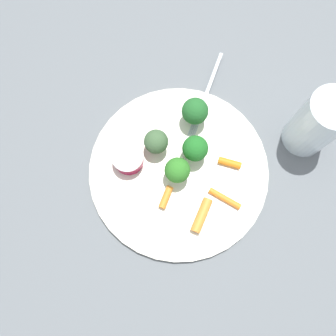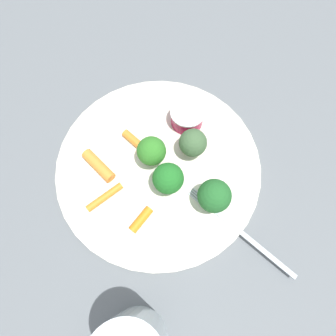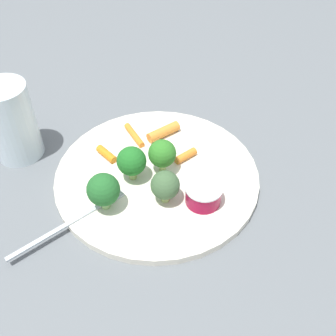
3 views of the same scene
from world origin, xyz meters
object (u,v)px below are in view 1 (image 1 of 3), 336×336
(fork, at_px, (206,95))
(drinking_glass, at_px, (317,124))
(broccoli_floret_0, at_px, (195,149))
(broccoli_floret_1, at_px, (156,142))
(carrot_stick_0, at_px, (202,215))
(carrot_stick_1, at_px, (230,163))
(sauce_cup, at_px, (128,159))
(broccoli_floret_3, at_px, (177,170))
(carrot_stick_2, at_px, (166,197))
(plate, at_px, (179,170))
(carrot_stick_3, at_px, (225,198))
(broccoli_floret_2, at_px, (195,111))

(fork, xyz_separation_m, drinking_glass, (0.11, -0.16, 0.05))
(broccoli_floret_0, distance_m, broccoli_floret_1, 0.07)
(broccoli_floret_0, bearing_deg, carrot_stick_0, -115.00)
(fork, bearing_deg, carrot_stick_1, -105.13)
(broccoli_floret_0, bearing_deg, drinking_glass, -20.06)
(sauce_cup, xyz_separation_m, carrot_stick_1, (0.15, -0.09, -0.01))
(broccoli_floret_3, distance_m, carrot_stick_2, 0.05)
(plate, relative_size, broccoli_floret_3, 5.64)
(carrot_stick_1, distance_m, carrot_stick_3, 0.06)
(sauce_cup, relative_size, broccoli_floret_3, 0.97)
(carrot_stick_2, height_order, drinking_glass, drinking_glass)
(sauce_cup, relative_size, carrot_stick_0, 0.92)
(carrot_stick_1, bearing_deg, drinking_glass, -9.30)
(plate, height_order, broccoli_floret_2, broccoli_floret_2)
(sauce_cup, xyz_separation_m, drinking_glass, (0.30, -0.12, 0.04))
(broccoli_floret_0, height_order, carrot_stick_1, broccoli_floret_0)
(sauce_cup, xyz_separation_m, broccoli_floret_3, (0.06, -0.06, 0.02))
(sauce_cup, distance_m, carrot_stick_2, 0.09)
(plate, xyz_separation_m, carrot_stick_3, (0.04, -0.09, 0.01))
(broccoli_floret_2, height_order, carrot_stick_3, broccoli_floret_2)
(sauce_cup, bearing_deg, fork, 12.18)
(sauce_cup, height_order, broccoli_floret_0, broccoli_floret_0)
(carrot_stick_1, xyz_separation_m, carrot_stick_3, (-0.04, -0.05, -0.00))
(broccoli_floret_3, bearing_deg, sauce_cup, 132.60)
(carrot_stick_1, bearing_deg, broccoli_floret_2, 95.39)
(carrot_stick_3, relative_size, fork, 0.40)
(drinking_glass, bearing_deg, carrot_stick_0, -173.11)
(broccoli_floret_1, xyz_separation_m, carrot_stick_2, (-0.03, -0.09, -0.02))
(carrot_stick_2, bearing_deg, fork, 38.50)
(carrot_stick_3, bearing_deg, plate, 115.19)
(broccoli_floret_3, xyz_separation_m, carrot_stick_2, (-0.04, -0.03, -0.03))
(carrot_stick_0, xyz_separation_m, drinking_glass, (0.24, 0.03, 0.04))
(broccoli_floret_1, relative_size, carrot_stick_3, 0.88)
(broccoli_floret_3, height_order, carrot_stick_1, broccoli_floret_3)
(broccoli_floret_1, height_order, broccoli_floret_3, broccoli_floret_3)
(plate, xyz_separation_m, sauce_cup, (-0.07, 0.06, 0.02))
(plate, relative_size, sauce_cup, 5.84)
(broccoli_floret_1, distance_m, drinking_glass, 0.27)
(carrot_stick_0, bearing_deg, carrot_stick_1, 30.20)
(sauce_cup, bearing_deg, broccoli_floret_3, -47.40)
(broccoli_floret_1, distance_m, broccoli_floret_2, 0.09)
(broccoli_floret_1, distance_m, broccoli_floret_3, 0.06)
(carrot_stick_3, bearing_deg, fork, 66.89)
(broccoli_floret_3, height_order, carrot_stick_2, broccoli_floret_3)
(broccoli_floret_1, distance_m, carrot_stick_0, 0.15)
(broccoli_floret_3, xyz_separation_m, carrot_stick_0, (-0.00, -0.08, -0.03))
(broccoli_floret_2, bearing_deg, fork, 33.08)
(fork, bearing_deg, broccoli_floret_3, -140.34)
(sauce_cup, distance_m, broccoli_floret_2, 0.14)
(broccoli_floret_0, relative_size, carrot_stick_0, 0.97)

